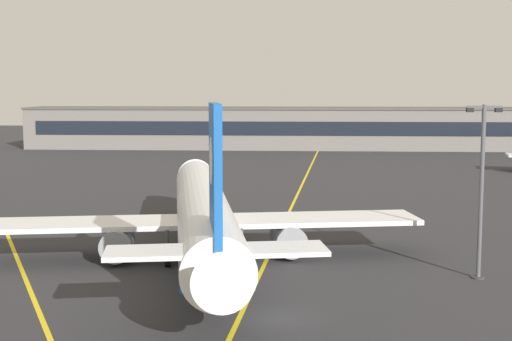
{
  "coord_description": "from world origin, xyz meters",
  "views": [
    {
      "loc": [
        1.2,
        -36.98,
        12.33
      ],
      "look_at": [
        -1.88,
        13.36,
        6.53
      ],
      "focal_mm": 49.69,
      "sensor_mm": 36.0,
      "label": 1
    }
  ],
  "objects": [
    {
      "name": "ground_plane",
      "position": [
        0.0,
        0.0,
        0.0
      ],
      "size": [
        400.0,
        400.0,
        0.0
      ],
      "primitive_type": "plane",
      "color": "#2D2D30"
    },
    {
      "name": "taxiway_lead_in_stripe",
      "position": [
        -14.0,
        2.0,
        0.0
      ],
      "size": [
        27.43,
        53.63,
        0.01
      ],
      "primitive_type": "cube",
      "rotation": [
        0.0,
        0.0,
        0.47
      ],
      "color": "yellow",
      "rests_on": "ground"
    },
    {
      "name": "terminal_building",
      "position": [
        11.83,
        110.87,
        4.32
      ],
      "size": [
        134.82,
        12.4,
        8.62
      ],
      "color": "slate",
      "rests_on": "ground"
    },
    {
      "name": "airliner_foreground",
      "position": [
        -5.69,
        13.29,
        3.37
      ],
      "size": [
        32.35,
        41.33,
        11.65
      ],
      "color": "white",
      "rests_on": "ground"
    },
    {
      "name": "apron_lamp_post",
      "position": [
        13.0,
        9.17,
        5.97
      ],
      "size": [
        2.24,
        0.9,
        11.36
      ],
      "color": "#515156",
      "rests_on": "ground"
    },
    {
      "name": "taxiway_centreline",
      "position": [
        0.0,
        30.0,
        0.0
      ],
      "size": [
        12.19,
        179.63,
        0.01
      ],
      "primitive_type": "cube",
      "rotation": [
        0.0,
        0.0,
        -0.07
      ],
      "color": "yellow",
      "rests_on": "ground"
    }
  ]
}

